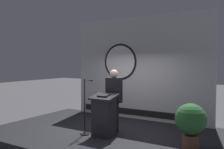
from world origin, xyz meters
TOP-DOWN VIEW (x-y plane):
  - ground_plane at (0.00, 0.00)m, footprint 40.00×40.00m
  - stage_platform at (0.00, 0.00)m, footprint 6.40×4.00m
  - banner_display at (-0.02, 1.85)m, footprint 4.77×0.12m
  - podium at (0.06, -0.36)m, footprint 0.64×0.50m
  - speaker_person at (0.07, 0.12)m, footprint 0.40×0.26m
  - microphone_stand at (-0.44, -0.47)m, footprint 0.24×0.47m
  - potted_plant at (2.17, -0.14)m, footprint 0.68×0.68m

SIDE VIEW (x-z plane):
  - ground_plane at x=0.00m, z-range 0.00..0.00m
  - stage_platform at x=0.00m, z-range 0.00..0.30m
  - microphone_stand at x=-0.44m, z-range 0.08..1.53m
  - podium at x=0.06m, z-range 0.29..1.37m
  - potted_plant at x=2.17m, z-range 0.40..1.39m
  - speaker_person at x=0.07m, z-range 0.32..2.01m
  - banner_display at x=-0.02m, z-range 0.29..3.66m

